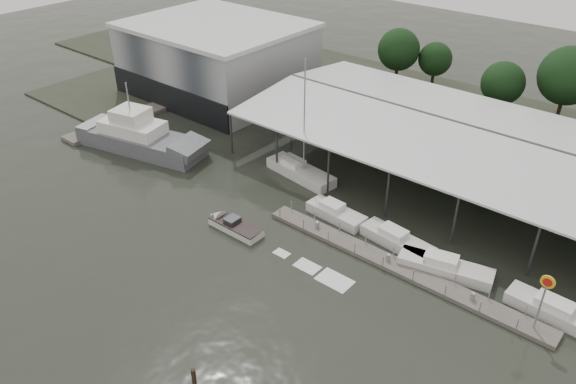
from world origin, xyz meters
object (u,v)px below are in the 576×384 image
Objects in this scene: grey_trawler at (141,138)px; white_sailboat at (300,171)px; speedboat_underway at (232,225)px; shell_fuel_sign at (544,293)px.

white_sailboat reaches higher than grey_trawler.
shell_fuel_sign is at bearing -170.16° from speedboat_underway.
white_sailboat is 12.36m from speedboat_underway.
shell_fuel_sign is at bearing -12.94° from grey_trawler.
speedboat_underway is (-27.74, -4.98, -3.53)m from shell_fuel_sign.
shell_fuel_sign is 0.32× the size of speedboat_underway.
shell_fuel_sign reaches higher than speedboat_underway.
white_sailboat is (-29.02, 7.31, -3.26)m from shell_fuel_sign.
grey_trawler is 1.26× the size of white_sailboat.
grey_trawler is at bearing -152.05° from white_sailboat.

